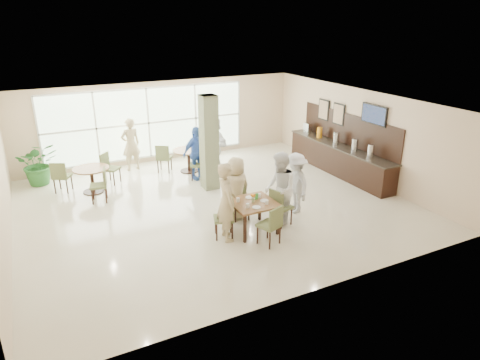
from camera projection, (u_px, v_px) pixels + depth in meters
name	position (u px, v px, depth m)	size (l,w,h in m)	color
ground	(214.00, 204.00, 11.79)	(10.00, 10.00, 0.00)	beige
room_shell	(213.00, 145.00, 11.18)	(10.00, 10.00, 10.00)	white
window_bank	(149.00, 123.00, 14.80)	(7.00, 0.04, 7.00)	silver
column	(209.00, 143.00, 12.46)	(0.45, 0.45, 2.80)	#606A49
main_table	(253.00, 205.00, 10.13)	(1.04, 1.04, 0.75)	brown
round_table_left	(92.00, 174.00, 12.45)	(1.03, 1.03, 0.75)	brown
round_table_right	(189.00, 155.00, 14.14)	(1.05, 1.05, 0.75)	brown
chairs_main_table	(253.00, 212.00, 10.21)	(2.11, 2.01, 0.95)	#546035
chairs_table_left	(91.00, 177.00, 12.50)	(2.04, 1.88, 0.95)	#546035
chairs_table_right	(188.00, 158.00, 14.18)	(2.03, 1.91, 0.95)	#546035
tabletop_clutter	(254.00, 200.00, 10.07)	(0.72, 0.78, 0.21)	white
buffet_counter	(339.00, 157.00, 13.99)	(0.64, 4.70, 1.95)	black
wall_tv	(374.00, 114.00, 12.60)	(0.06, 1.00, 0.58)	black
framed_art_a	(339.00, 114.00, 14.04)	(0.05, 0.55, 0.70)	black
framed_art_b	(324.00, 110.00, 14.71)	(0.05, 0.55, 0.70)	black
potted_plant	(39.00, 163.00, 13.03)	(1.19, 1.19, 1.32)	#2A6A2C
teen_left	(226.00, 202.00, 9.67)	(0.68, 0.44, 1.86)	tan
teen_far	(236.00, 188.00, 10.74)	(0.79, 0.43, 1.62)	tan
teen_right	(280.00, 189.00, 10.43)	(0.89, 0.69, 1.84)	white
teen_standing	(295.00, 183.00, 11.10)	(1.04, 0.60, 1.61)	#B8B9BB
adult_a	(196.00, 153.00, 13.39)	(0.99, 0.56, 1.69)	#426FC8
adult_b	(213.00, 142.00, 14.38)	(1.67, 0.72, 1.80)	white
adult_standing	(131.00, 144.00, 14.15)	(0.65, 0.42, 1.77)	tan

